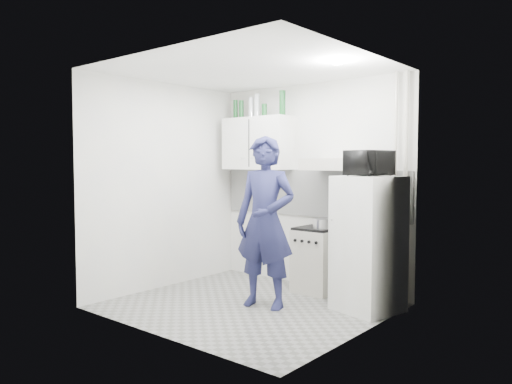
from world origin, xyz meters
The scene contains 23 objects.
floor centered at (0.00, 0.00, 0.00)m, with size 2.80×2.80×0.00m, color slate.
ceiling centered at (0.00, 0.00, 2.60)m, with size 2.80×2.80×0.00m, color white.
wall_back centered at (0.00, 1.25, 1.30)m, with size 2.80×2.80×0.00m, color silver.
wall_left centered at (-1.40, 0.00, 1.30)m, with size 2.60×2.60×0.00m, color silver.
wall_right centered at (1.40, 0.00, 1.30)m, with size 2.60×2.60×0.00m, color silver.
person centered at (0.16, 0.11, 0.94)m, with size 0.69×0.45×1.88m, color #1E2048.
stove centered at (0.26, 1.00, 0.39)m, with size 0.48×0.48×0.77m, color beige.
fridge centered at (1.10, 0.70, 0.72)m, with size 0.60×0.60×1.45m, color silver.
stove_top centered at (0.26, 1.00, 0.79)m, with size 0.46×0.46×0.03m, color black.
saucepan centered at (0.36, 0.95, 0.86)m, with size 0.21×0.21×0.11m, color silver.
microwave centered at (1.10, 0.70, 1.58)m, with size 0.33×0.49×0.27m, color black.
bottle_a centered at (-1.15, 1.07, 2.33)m, with size 0.06×0.06×0.26m, color #144C1E.
bottle_b centered at (-1.04, 1.07, 2.33)m, with size 0.06×0.06×0.25m, color #144C1E.
bottle_c centered at (-0.86, 1.07, 2.34)m, with size 0.07×0.07×0.28m, color #B2B7BC.
bottle_d centered at (-0.76, 1.07, 2.36)m, with size 0.07×0.07×0.31m, color #B2B7BC.
canister_a centered at (-0.63, 1.07, 2.29)m, with size 0.07×0.07×0.17m, color #144C1E.
bottle_e centered at (-0.33, 1.07, 2.36)m, with size 0.08×0.08×0.32m, color #144C1E.
upper_cabinet centered at (-0.75, 1.07, 1.85)m, with size 1.00×0.35×0.70m, color silver.
range_hood centered at (0.45, 1.00, 1.57)m, with size 0.60×0.50×0.14m, color beige.
backsplash centered at (0.00, 1.24, 1.20)m, with size 2.74×0.03×0.60m, color white.
pipe_a centered at (1.30, 1.17, 1.30)m, with size 0.05×0.05×2.60m, color beige.
pipe_b centered at (1.18, 1.17, 1.30)m, with size 0.04×0.04×2.60m, color beige.
ceiling_spot_fixture centered at (1.00, 0.20, 2.57)m, with size 0.10×0.10×0.02m, color white.
Camera 1 is at (3.57, -4.13, 1.58)m, focal length 35.00 mm.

